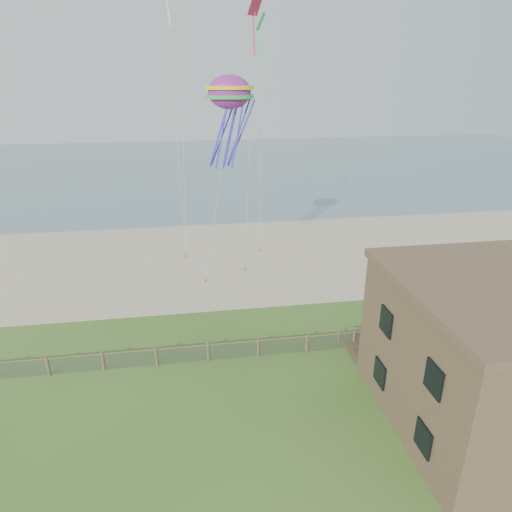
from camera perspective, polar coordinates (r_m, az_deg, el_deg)
The scene contains 9 objects.
ground at distance 23.63m, azimuth 2.75°, elevation -20.57°, with size 160.00×160.00×0.00m, color #375C1F.
sand_beach at distance 42.30m, azimuth -3.16°, elevation -0.17°, with size 72.00×20.00×0.02m, color tan.
ocean at distance 84.59m, azimuth -6.30°, elevation 11.06°, with size 160.00×68.00×0.02m, color slate.
chainlink_fence at distance 27.94m, azimuth 0.29°, elevation -11.49°, with size 36.20×0.20×1.25m, color brown, non-canonical shape.
motel_deck at distance 31.79m, azimuth 24.79°, elevation -9.89°, with size 15.00×2.00×0.50m, color brown.
picnic_table at distance 28.94m, azimuth 14.28°, elevation -11.34°, with size 1.83×1.39×0.77m, color brown, non-canonical shape.
octopus_kite at distance 31.36m, azimuth -3.25°, elevation 16.74°, with size 3.15×2.22×6.48m, color #ED253C, non-canonical shape.
kite_red at distance 32.38m, azimuth -0.11°, elevation 27.27°, with size 1.20×0.70×2.99m, color #CC244E, non-canonical shape.
kite_green at distance 36.68m, azimuth 0.58°, elevation 26.06°, with size 1.24×0.70×2.78m, color #33C268, non-canonical shape.
Camera 1 is at (-3.72, -16.98, 16.00)m, focal length 32.00 mm.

